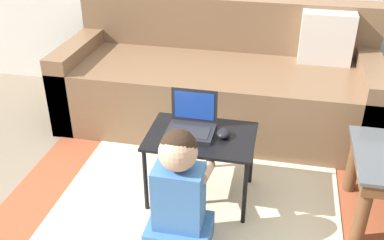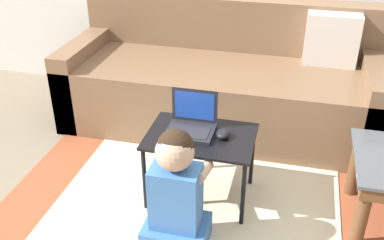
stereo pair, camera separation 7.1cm
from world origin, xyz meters
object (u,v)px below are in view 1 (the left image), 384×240
Objects in this scene: computer_mouse at (223,133)px; person_seated at (179,194)px; couch at (219,83)px; laptop_desk at (201,143)px; laptop at (191,125)px.

computer_mouse is 0.14× the size of person_seated.
couch is 0.93m from laptop_desk.
laptop_desk is 6.18× the size of computer_mouse.
person_seated is (0.02, -1.33, 0.01)m from couch.
laptop reaches higher than laptop_desk.
couch is 23.33× the size of computer_mouse.
person_seated reaches higher than computer_mouse.
computer_mouse is 0.45m from person_seated.
person_seated is at bearing -94.01° from laptop_desk.
laptop_desk is 0.41m from person_seated.
laptop is 2.72× the size of computer_mouse.
person_seated reaches higher than laptop_desk.
laptop is 0.46m from person_seated.
laptop_desk is (0.05, -0.93, 0.06)m from couch.
couch is at bearing 90.82° from person_seated.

